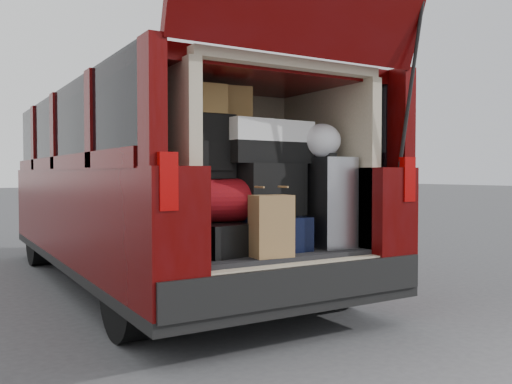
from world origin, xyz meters
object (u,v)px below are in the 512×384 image
navy_hardshell (265,233)px  red_duffel (216,200)px  silver_roller (325,202)px  black_soft_case (267,190)px  backpack (210,146)px  twotone_duffel (263,142)px  black_hardshell (214,238)px  kraft_bag (271,226)px

navy_hardshell → red_duffel: size_ratio=1.21×
navy_hardshell → silver_roller: size_ratio=0.83×
silver_roller → black_soft_case: size_ratio=1.27×
black_soft_case → backpack: backpack is taller
twotone_duffel → red_duffel: bearing=-178.0°
twotone_duffel → black_hardshell: bearing=-179.5°
kraft_bag → black_soft_case: (0.16, 0.31, 0.21)m
black_hardshell → navy_hardshell: 0.38m
red_duffel → twotone_duffel: bearing=16.3°
kraft_bag → twotone_duffel: bearing=70.2°
navy_hardshell → twotone_duffel: (0.01, 0.05, 0.61)m
navy_hardshell → twotone_duffel: size_ratio=0.80×
navy_hardshell → black_soft_case: 0.29m
black_soft_case → twotone_duffel: size_ratio=0.76×
backpack → silver_roller: bearing=-9.1°
red_duffel → black_soft_case: (0.38, 0.01, 0.06)m
navy_hardshell → black_soft_case: (0.02, 0.01, 0.29)m
silver_roller → black_soft_case: 0.45m
silver_roller → backpack: (-0.84, 0.11, 0.37)m
black_hardshell → navy_hardshell: size_ratio=0.97×
black_hardshell → black_soft_case: 0.50m
navy_hardshell → black_soft_case: black_soft_case is taller
twotone_duffel → black_soft_case: bearing=-92.5°
kraft_bag → black_hardshell: bearing=132.3°
black_soft_case → twotone_duffel: twotone_duffel is taller
silver_roller → red_duffel: (-0.81, 0.07, 0.03)m
navy_hardshell → backpack: size_ratio=1.27×
navy_hardshell → kraft_bag: bearing=-118.1°
silver_roller → backpack: size_ratio=1.53×
black_hardshell → silver_roller: (0.83, -0.08, 0.21)m
black_hardshell → black_soft_case: black_soft_case is taller
twotone_duffel → silver_roller: bearing=-21.4°
backpack → black_soft_case: bearing=-5.4°
black_soft_case → red_duffel: bearing=170.9°
navy_hardshell → silver_roller: 0.50m
silver_roller → red_duffel: size_ratio=1.46×
silver_roller → backpack: 0.92m
navy_hardshell → twotone_duffel: twotone_duffel is taller
black_hardshell → black_soft_case: size_ratio=1.02×
backpack → twotone_duffel: bearing=0.3°
navy_hardshell → kraft_bag: (-0.14, -0.30, 0.08)m
black_soft_case → twotone_duffel: (-0.00, 0.04, 0.32)m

